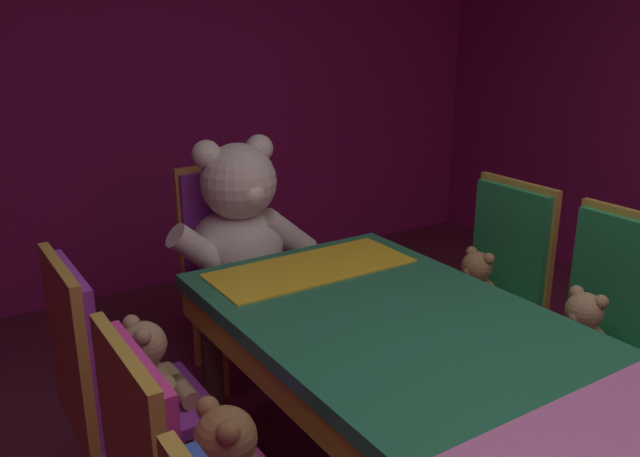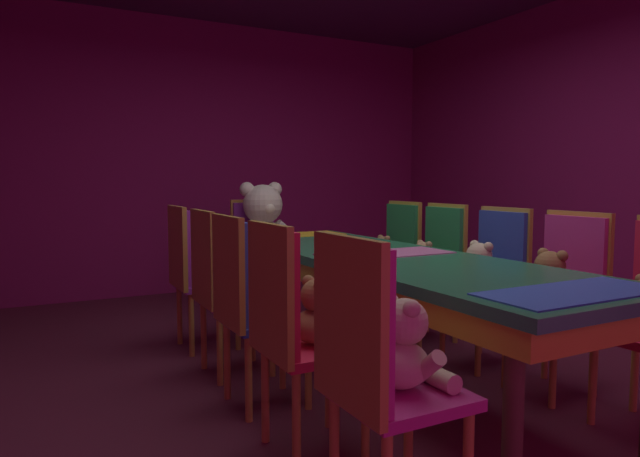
{
  "view_description": "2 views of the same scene",
  "coord_description": "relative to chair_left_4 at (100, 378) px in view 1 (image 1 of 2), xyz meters",
  "views": [
    {
      "loc": [
        -1.21,
        -0.69,
        1.63
      ],
      "look_at": [
        -0.08,
        1.06,
        0.96
      ],
      "focal_mm": 36.69,
      "sensor_mm": 36.0,
      "label": 1
    },
    {
      "loc": [
        -1.8,
        -2.62,
        1.16
      ],
      "look_at": [
        -0.05,
        0.7,
        0.83
      ],
      "focal_mm": 31.59,
      "sensor_mm": 36.0,
      "label": 2
    }
  ],
  "objects": [
    {
      "name": "wall_back",
      "position": [
        0.83,
        2.07,
        0.8
      ],
      "size": [
        5.2,
        0.12,
        2.8
      ],
      "primitive_type": "cube",
      "color": "#8C1959",
      "rests_on": "ground_plane"
    },
    {
      "name": "chair_left_4",
      "position": [
        0.0,
        0.0,
        0.0
      ],
      "size": [
        0.42,
        0.41,
        0.98
      ],
      "color": "purple",
      "rests_on": "ground_plane"
    },
    {
      "name": "teddy_left_4",
      "position": [
        0.14,
        0.0,
        -0.01
      ],
      "size": [
        0.24,
        0.31,
        0.29
      ],
      "color": "tan",
      "rests_on": "chair_left_4"
    },
    {
      "name": "chair_right_3",
      "position": [
        1.67,
        -0.57,
        0.0
      ],
      "size": [
        0.42,
        0.41,
        0.98
      ],
      "rotation": [
        0.0,
        0.0,
        3.14
      ],
      "color": "#268C4C",
      "rests_on": "ground_plane"
    },
    {
      "name": "teddy_right_3",
      "position": [
        1.53,
        -0.57,
        -0.02
      ],
      "size": [
        0.22,
        0.28,
        0.27
      ],
      "rotation": [
        0.0,
        0.0,
        3.14
      ],
      "color": "tan",
      "rests_on": "chair_right_3"
    },
    {
      "name": "chair_right_4",
      "position": [
        1.68,
        -0.05,
        0.0
      ],
      "size": [
        0.42,
        0.41,
        0.98
      ],
      "rotation": [
        0.0,
        0.0,
        3.14
      ],
      "color": "#268C4C",
      "rests_on": "ground_plane"
    },
    {
      "name": "teddy_right_4",
      "position": [
        1.54,
        -0.05,
        -0.03
      ],
      "size": [
        0.21,
        0.28,
        0.26
      ],
      "rotation": [
        0.0,
        0.0,
        3.14
      ],
      "color": "#9E7247",
      "rests_on": "chair_right_4"
    },
    {
      "name": "throne_chair",
      "position": [
        0.83,
        0.87,
        0.0
      ],
      "size": [
        0.41,
        0.42,
        0.98
      ],
      "rotation": [
        0.0,
        0.0,
        -1.57
      ],
      "color": "purple",
      "rests_on": "ground_plane"
    },
    {
      "name": "king_teddy_bear",
      "position": [
        0.83,
        0.7,
        0.15
      ],
      "size": [
        0.72,
        0.56,
        0.68
      ],
      "rotation": [
        0.0,
        0.0,
        -1.57
      ],
      "color": "silver",
      "rests_on": "throne_chair"
    }
  ]
}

